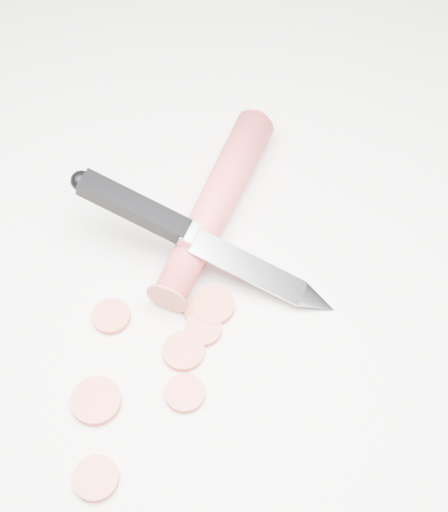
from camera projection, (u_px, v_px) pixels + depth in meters
ground at (160, 311)px, 0.58m from camera, size 2.40×2.40×0.00m
carrot at (215, 204)px, 0.62m from camera, size 0.18×0.15×0.03m
carrot_slice_0 at (96, 478)px, 0.50m from camera, size 0.03×0.03×0.01m
carrot_slice_1 at (203, 311)px, 0.58m from camera, size 0.03×0.03×0.01m
carrot_slice_2 at (111, 316)px, 0.58m from camera, size 0.03×0.03×0.01m
carrot_slice_3 at (203, 329)px, 0.57m from camera, size 0.03×0.03×0.01m
carrot_slice_4 at (213, 306)px, 0.58m from camera, size 0.03×0.03×0.01m
carrot_slice_5 at (96, 401)px, 0.54m from camera, size 0.04×0.04×0.01m
carrot_slice_6 at (183, 351)px, 0.56m from camera, size 0.03×0.03×0.01m
carrot_slice_7 at (185, 393)px, 0.54m from camera, size 0.03×0.03×0.01m
kitchen_knife at (204, 240)px, 0.58m from camera, size 0.16×0.20×0.07m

